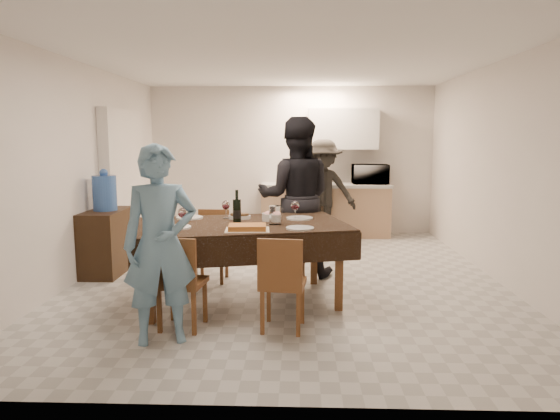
{
  "coord_description": "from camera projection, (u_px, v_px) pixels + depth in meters",
  "views": [
    {
      "loc": [
        0.12,
        -5.96,
        1.69
      ],
      "look_at": [
        -0.08,
        -0.3,
        0.88
      ],
      "focal_mm": 32.0,
      "sensor_mm": 36.0,
      "label": 1
    }
  ],
  "objects": [
    {
      "name": "stub_partition",
      "position": [
        124.0,
        183.0,
        7.26
      ],
      "size": [
        0.15,
        1.4,
        2.1
      ],
      "primitive_type": "cube",
      "color": "silver",
      "rests_on": "floor"
    },
    {
      "name": "person_far",
      "position": [
        295.0,
        197.0,
        6.11
      ],
      "size": [
        0.97,
        0.76,
        1.95
      ],
      "primitive_type": "imported",
      "rotation": [
        0.0,
        0.0,
        3.12
      ],
      "color": "black",
      "rests_on": "floor"
    },
    {
      "name": "chair_near_left",
      "position": [
        180.0,
        273.0,
        4.35
      ],
      "size": [
        0.43,
        0.43,
        0.46
      ],
      "rotation": [
        0.0,
        0.0,
        -0.12
      ],
      "color": "brown",
      "rests_on": "floor"
    },
    {
      "name": "wine_glass_a",
      "position": [
        182.0,
        218.0,
        4.87
      ],
      "size": [
        0.09,
        0.09,
        0.19
      ],
      "primitive_type": null,
      "color": "white",
      "rests_on": "dining_table"
    },
    {
      "name": "console",
      "position": [
        107.0,
        242.0,
        6.28
      ],
      "size": [
        0.43,
        0.86,
        0.8
      ],
      "primitive_type": "cube",
      "color": "black",
      "rests_on": "floor"
    },
    {
      "name": "plate_near_right",
      "position": [
        300.0,
        228.0,
        4.79
      ],
      "size": [
        0.27,
        0.27,
        0.02
      ],
      "primitive_type": "cylinder",
      "color": "white",
      "rests_on": "dining_table"
    },
    {
      "name": "plate_far_left",
      "position": [
        190.0,
        218.0,
        5.43
      ],
      "size": [
        0.29,
        0.29,
        0.02
      ],
      "primitive_type": "cylinder",
      "color": "white",
      "rests_on": "dining_table"
    },
    {
      "name": "person_near",
      "position": [
        160.0,
        245.0,
        4.09
      ],
      "size": [
        0.7,
        0.57,
        1.65
      ],
      "primitive_type": "imported",
      "rotation": [
        0.0,
        0.0,
        0.32
      ],
      "color": "#628EAD",
      "rests_on": "floor"
    },
    {
      "name": "ceiling",
      "position": [
        288.0,
        59.0,
        5.77
      ],
      "size": [
        5.0,
        6.0,
        0.02
      ],
      "primitive_type": "cube",
      "color": "white",
      "rests_on": "wall_back"
    },
    {
      "name": "wall_back",
      "position": [
        291.0,
        160.0,
        8.92
      ],
      "size": [
        5.0,
        0.02,
        2.6
      ],
      "primitive_type": "cube",
      "color": "silver",
      "rests_on": "floor"
    },
    {
      "name": "wall_front",
      "position": [
        278.0,
        204.0,
        2.99
      ],
      "size": [
        5.0,
        0.02,
        2.6
      ],
      "primitive_type": "cube",
      "color": "silver",
      "rests_on": "floor"
    },
    {
      "name": "chair_far_left",
      "position": [
        210.0,
        240.0,
        5.84
      ],
      "size": [
        0.4,
        0.4,
        0.45
      ],
      "rotation": [
        0.0,
        0.0,
        3.09
      ],
      "color": "brown",
      "rests_on": "floor"
    },
    {
      "name": "mushroom_dish",
      "position": [
        240.0,
        217.0,
        5.39
      ],
      "size": [
        0.22,
        0.22,
        0.04
      ],
      "primitive_type": "cylinder",
      "color": "white",
      "rests_on": "dining_table"
    },
    {
      "name": "microwave",
      "position": [
        370.0,
        174.0,
        8.59
      ],
      "size": [
        0.61,
        0.41,
        0.34
      ],
      "primitive_type": "imported",
      "rotation": [
        0.0,
        0.0,
        3.14
      ],
      "color": "silver",
      "rests_on": "kitchen_worktop"
    },
    {
      "name": "chair_far_right",
      "position": [
        287.0,
        239.0,
        5.8
      ],
      "size": [
        0.49,
        0.5,
        0.47
      ],
      "rotation": [
        0.0,
        0.0,
        2.85
      ],
      "color": "brown",
      "rests_on": "floor"
    },
    {
      "name": "plate_near_left",
      "position": [
        176.0,
        227.0,
        4.84
      ],
      "size": [
        0.29,
        0.29,
        0.02
      ],
      "primitive_type": "cylinder",
      "color": "white",
      "rests_on": "dining_table"
    },
    {
      "name": "wall_right",
      "position": [
        500.0,
        172.0,
        5.87
      ],
      "size": [
        0.02,
        6.0,
        2.6
      ],
      "primitive_type": "cube",
      "color": "silver",
      "rests_on": "floor"
    },
    {
      "name": "kitchen_worktop",
      "position": [
        325.0,
        185.0,
        8.64
      ],
      "size": [
        2.24,
        0.64,
        0.05
      ],
      "primitive_type": "cube",
      "color": "#B5B5B0",
      "rests_on": "kitchen_base_cabinet"
    },
    {
      "name": "upper_cabinet",
      "position": [
        343.0,
        129.0,
        8.63
      ],
      "size": [
        1.2,
        0.34,
        0.7
      ],
      "primitive_type": "cube",
      "color": "silver",
      "rests_on": "wall_back"
    },
    {
      "name": "salad_bowl",
      "position": [
        271.0,
        217.0,
        5.28
      ],
      "size": [
        0.2,
        0.2,
        0.08
      ],
      "primitive_type": "cylinder",
      "color": "white",
      "rests_on": "dining_table"
    },
    {
      "name": "wall_left",
      "position": [
        82.0,
        171.0,
        6.04
      ],
      "size": [
        0.02,
        6.0,
        2.6
      ],
      "primitive_type": "cube",
      "color": "silver",
      "rests_on": "floor"
    },
    {
      "name": "plate_far_right",
      "position": [
        300.0,
        218.0,
        5.39
      ],
      "size": [
        0.29,
        0.29,
        0.02
      ],
      "primitive_type": "cylinder",
      "color": "white",
      "rests_on": "dining_table"
    },
    {
      "name": "kitchen_base_cabinet",
      "position": [
        325.0,
        211.0,
        8.71
      ],
      "size": [
        2.2,
        0.6,
        0.86
      ],
      "primitive_type": "cube",
      "color": "tan",
      "rests_on": "floor"
    },
    {
      "name": "wine_glass_c",
      "position": [
        226.0,
        210.0,
        5.4
      ],
      "size": [
        0.09,
        0.09,
        0.2
      ],
      "primitive_type": null,
      "color": "white",
      "rests_on": "dining_table"
    },
    {
      "name": "water_jug",
      "position": [
        105.0,
        193.0,
        6.19
      ],
      "size": [
        0.29,
        0.29,
        0.44
      ],
      "primitive_type": "cylinder",
      "color": "#3B69BB",
      "rests_on": "console"
    },
    {
      "name": "dining_table",
      "position": [
        241.0,
        227.0,
        5.12
      ],
      "size": [
        2.35,
        1.7,
        0.83
      ],
      "rotation": [
        0.0,
        0.0,
        0.24
      ],
      "color": "black",
      "rests_on": "floor"
    },
    {
      "name": "water_pitcher",
      "position": [
        275.0,
        215.0,
        5.04
      ],
      "size": [
        0.12,
        0.12,
        0.19
      ],
      "primitive_type": "cylinder",
      "color": "white",
      "rests_on": "dining_table"
    },
    {
      "name": "floor",
      "position": [
        288.0,
        277.0,
        6.14
      ],
      "size": [
        5.0,
        6.0,
        0.02
      ],
      "primitive_type": "cube",
      "color": "#B9B9B4",
      "rests_on": "ground"
    },
    {
      "name": "chair_near_right",
      "position": [
        283.0,
        274.0,
        4.32
      ],
      "size": [
        0.43,
        0.43,
        0.46
      ],
      "rotation": [
        0.0,
        0.0,
        -0.12
      ],
      "color": "brown",
      "rests_on": "floor"
    },
    {
      "name": "wine_glass_b",
      "position": [
        295.0,
        210.0,
        5.33
      ],
      "size": [
        0.09,
        0.09,
        0.2
      ],
      "primitive_type": null,
      "color": "white",
      "rests_on": "dining_table"
    },
    {
      "name": "wine_bottle",
      "position": [
        237.0,
        206.0,
        5.14
      ],
      "size": [
        0.08,
        0.08,
        0.34
      ],
      "primitive_type": null,
      "color": "black",
      "rests_on": "dining_table"
    },
    {
      "name": "person_kitchen",
      "position": [
        323.0,
        191.0,
        8.21
      ],
      "size": [
        1.08,
        0.62,
        1.67
      ],
      "primitive_type": "imported",
      "color": "black",
      "rests_on": "floor"
    },
    {
      "name": "savoury_tart",
      "position": [
        247.0,
        227.0,
        4.73
      ],
      "size": [
        0.44,
        0.34,
        0.05
      ],
      "primitive_type": "cube",
      "rotation": [
        0.0,
        0.0,
        0.07
      ],
      "color": "#B67335",
      "rests_on": "dining_table"
    }
  ]
}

